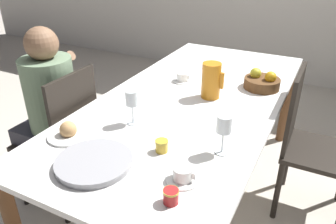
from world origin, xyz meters
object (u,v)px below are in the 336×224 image
at_px(jam_jar_amber, 171,196).
at_px(wine_glass_water, 132,100).
at_px(red_pitcher, 211,80).
at_px(jam_jar_red, 162,145).
at_px(serving_tray, 94,162).
at_px(wine_glass_juice, 224,126).
at_px(teacup_across, 182,78).
at_px(fruit_bowl, 262,82).
at_px(bread_plate, 69,132).
at_px(chair_person_side, 64,137).
at_px(person_seated, 49,105).
at_px(teacup_near_person, 183,175).
at_px(chair_opposite, 309,142).

bearing_deg(jam_jar_amber, wine_glass_water, 135.17).
bearing_deg(red_pitcher, jam_jar_red, -89.06).
distance_m(serving_tray, jam_jar_amber, 0.39).
bearing_deg(red_pitcher, wine_glass_juice, -64.44).
xyz_separation_m(teacup_across, fruit_bowl, (0.51, 0.13, 0.02)).
xyz_separation_m(teacup_across, bread_plate, (-0.19, -0.90, -0.00)).
bearing_deg(jam_jar_amber, chair_person_side, 155.16).
xyz_separation_m(red_pitcher, jam_jar_amber, (0.20, -0.93, -0.08)).
bearing_deg(wine_glass_water, jam_jar_red, -32.30).
xyz_separation_m(teacup_across, serving_tray, (0.06, -1.03, -0.01)).
bearing_deg(person_seated, serving_tray, -121.06).
relative_size(jam_jar_amber, jam_jar_red, 1.00).
bearing_deg(red_pitcher, person_seated, -152.21).
relative_size(wine_glass_juice, jam_jar_amber, 3.14).
bearing_deg(jam_jar_amber, bread_plate, 164.24).
bearing_deg(teacup_near_person, teacup_across, 114.90).
distance_m(chair_opposite, wine_glass_water, 1.14).
relative_size(chair_person_side, fruit_bowl, 4.17).
height_order(serving_tray, bread_plate, bread_plate).
relative_size(serving_tray, jam_jar_amber, 5.52).
relative_size(chair_person_side, wine_glass_water, 5.11).
height_order(wine_glass_juice, serving_tray, wine_glass_juice).
xyz_separation_m(teacup_near_person, teacup_across, (-0.44, 0.95, 0.00)).
bearing_deg(wine_glass_water, person_seated, 177.53).
xyz_separation_m(wine_glass_water, jam_jar_amber, (0.44, -0.44, -0.11)).
bearing_deg(teacup_across, wine_glass_water, -88.71).
height_order(wine_glass_water, teacup_across, wine_glass_water).
height_order(red_pitcher, serving_tray, red_pitcher).
bearing_deg(wine_glass_juice, chair_person_side, 176.36).
height_order(chair_person_side, wine_glass_juice, chair_person_side).
relative_size(chair_opposite, serving_tray, 2.88).
bearing_deg(wine_glass_water, chair_opposite, 38.30).
xyz_separation_m(chair_opposite, wine_glass_juice, (-0.34, -0.71, 0.39)).
relative_size(wine_glass_water, serving_tray, 0.56).
bearing_deg(chair_opposite, jam_jar_red, -35.42).
relative_size(wine_glass_water, wine_glass_juice, 0.99).
relative_size(wine_glass_juice, bread_plate, 0.91).
xyz_separation_m(person_seated, fruit_bowl, (1.13, 0.74, 0.09)).
height_order(chair_person_side, wine_glass_water, chair_person_side).
relative_size(red_pitcher, bread_plate, 1.05).
height_order(person_seated, wine_glass_water, person_seated).
relative_size(wine_glass_water, teacup_near_person, 1.36).
height_order(teacup_across, bread_plate, bread_plate).
bearing_deg(chair_person_side, wine_glass_water, -92.02).
bearing_deg(wine_glass_juice, serving_tray, -143.36).
relative_size(teacup_near_person, bread_plate, 0.66).
bearing_deg(chair_opposite, teacup_near_person, -23.28).
distance_m(chair_person_side, teacup_near_person, 1.06).
distance_m(person_seated, wine_glass_water, 0.66).
distance_m(red_pitcher, bread_plate, 0.88).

